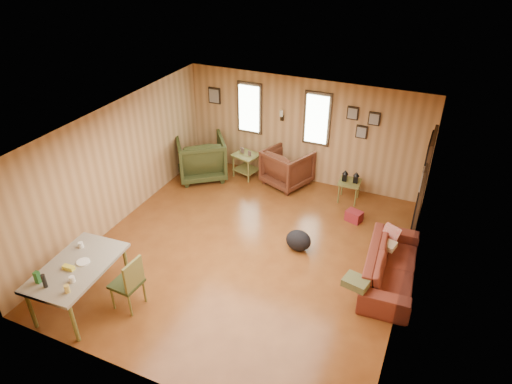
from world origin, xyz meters
TOP-DOWN VIEW (x-y plane):
  - room at (0.17, 0.27)m, footprint 5.54×6.04m
  - sofa at (2.51, 0.29)m, footprint 0.71×2.06m
  - recliner_brown at (-0.21, 2.63)m, footprint 1.17×1.13m
  - recliner_green at (-2.17, 2.14)m, footprint 1.44×1.42m
  - end_table at (-1.22, 2.58)m, footprint 0.66×0.63m
  - side_table at (1.25, 2.49)m, footprint 0.47×0.47m
  - cooler at (1.55, 1.77)m, footprint 0.37×0.31m
  - backpack at (0.84, 0.43)m, footprint 0.51×0.41m
  - sofa_pillows at (2.24, 0.08)m, footprint 0.67×1.66m
  - dining_table at (-1.79, -2.26)m, footprint 1.01×1.57m
  - dining_chair at (-1.04, -1.99)m, footprint 0.44×0.44m

SIDE VIEW (x-z plane):
  - cooler at x=1.55m, z-range 0.00..0.22m
  - backpack at x=0.84m, z-range 0.00..0.41m
  - end_table at x=-1.22m, z-range 0.04..0.74m
  - sofa at x=2.51m, z-range 0.00..0.79m
  - recliner_brown at x=-0.21m, z-range 0.00..0.94m
  - side_table at x=1.25m, z-range 0.13..0.85m
  - sofa_pillows at x=2.24m, z-range 0.33..0.67m
  - dining_chair at x=-1.04m, z-range 0.06..0.99m
  - recliner_green at x=-2.17m, z-range 0.00..1.09m
  - dining_table at x=-1.79m, z-range 0.21..1.20m
  - room at x=0.17m, z-range -0.02..2.43m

